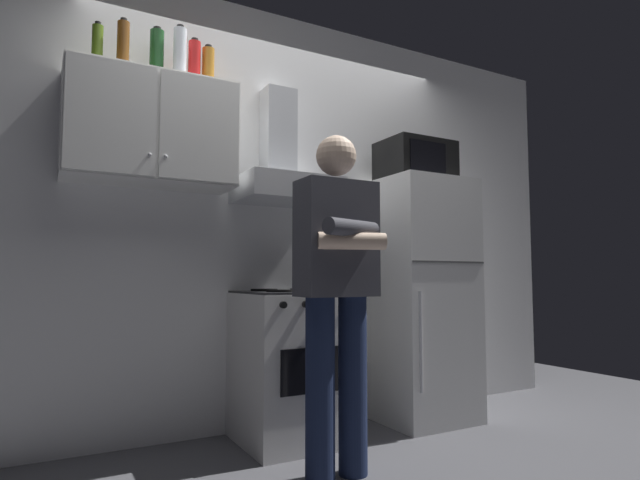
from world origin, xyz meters
name	(u,v)px	position (x,y,z in m)	size (l,w,h in m)	color
ground_plane	(320,452)	(0.00, 0.00, 0.00)	(7.00, 7.00, 0.00)	#4C4C51
back_wall_tiled	(277,216)	(0.00, 0.60, 1.35)	(4.80, 0.10, 2.70)	white
upper_cabinet	(152,130)	(-0.85, 0.37, 1.75)	(0.90, 0.37, 0.60)	white
stove_oven	(292,365)	(-0.05, 0.25, 0.43)	(0.60, 0.62, 0.87)	white
range_hood	(284,172)	(-0.05, 0.38, 1.60)	(0.60, 0.44, 0.75)	#B7BABF
refrigerator	(419,299)	(0.90, 0.25, 0.80)	(0.60, 0.62, 1.60)	silver
microwave	(415,162)	(0.90, 0.27, 1.74)	(0.48, 0.37, 0.28)	black
person_standing	(337,286)	(-0.10, -0.36, 0.90)	(0.38, 0.33, 1.64)	#192342
cooking_pot	(321,279)	(0.08, 0.13, 0.93)	(0.29, 0.19, 0.11)	#B7BABF
bottle_liquor_amber	(208,69)	(-0.53, 0.42, 2.18)	(0.07, 0.07, 0.27)	#B7721E
bottle_olive_oil	(97,46)	(-1.14, 0.37, 2.16)	(0.06, 0.06, 0.24)	#4C6B19
bottle_beer_brown	(123,45)	(-1.01, 0.34, 2.18)	(0.06, 0.06, 0.28)	brown
bottle_vodka_clear	(180,55)	(-0.71, 0.37, 2.21)	(0.07, 0.07, 0.33)	silver
bottle_wine_green	(157,55)	(-0.83, 0.40, 2.19)	(0.08, 0.08, 0.30)	#19471E
bottle_soda_red	(194,64)	(-0.61, 0.41, 2.19)	(0.07, 0.07, 0.29)	red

